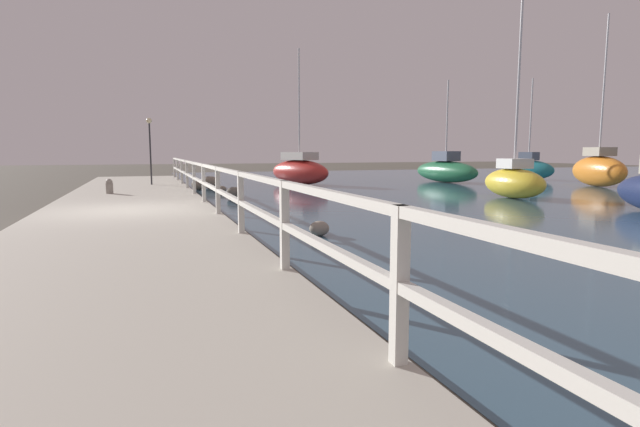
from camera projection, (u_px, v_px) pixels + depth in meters
ground_plane at (129, 223)px, 12.47m from camera, size 120.00×120.00×0.00m
dock_walkway at (129, 216)px, 12.45m from camera, size 4.24×36.00×0.32m
railing at (210, 179)px, 13.00m from camera, size 0.10×32.50×1.10m
boulder_far_strip at (222, 189)px, 21.56m from camera, size 0.39×0.35×0.29m
boulder_water_edge at (199, 185)px, 23.03m from camera, size 0.66×0.59×0.49m
boulder_near_dock at (319, 228)px, 10.52m from camera, size 0.43×0.38×0.32m
boulder_mid_strip at (234, 193)px, 18.90m from camera, size 0.59×0.53×0.44m
boulder_upstream at (210, 182)px, 23.96m from camera, size 0.79×0.71×0.59m
mooring_bollard at (109, 186)px, 17.26m from camera, size 0.24×0.24×0.51m
dock_lamp at (150, 137)px, 21.71m from camera, size 0.24×0.24×2.90m
sailboat_teal at (528, 168)px, 31.35m from camera, size 1.85×3.67×6.23m
sailboat_orange at (598, 169)px, 25.21m from camera, size 2.46×4.39×8.44m
sailboat_yellow at (514, 181)px, 18.93m from camera, size 1.60×3.31×8.04m
sailboat_green at (446, 170)px, 28.65m from camera, size 1.72×5.40×5.77m
sailboat_red at (299, 170)px, 26.76m from camera, size 2.91×4.88×7.10m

